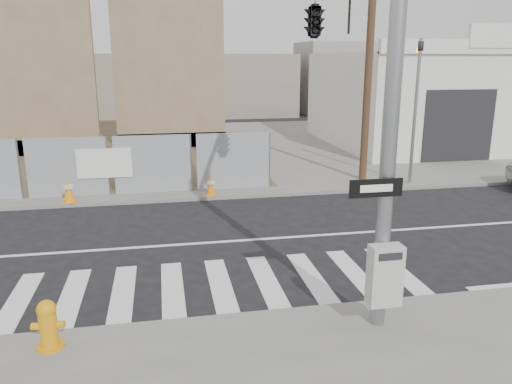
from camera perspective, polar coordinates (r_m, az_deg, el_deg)
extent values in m
plane|color=black|center=(13.05, -5.42, -5.80)|extent=(100.00, 100.00, 0.00)
cube|color=slate|center=(26.57, -8.39, 4.94)|extent=(50.00, 20.00, 0.12)
cylinder|color=gray|center=(8.24, 15.12, 7.54)|extent=(0.26, 0.26, 7.00)
cube|color=#B2B2AF|center=(8.64, 14.51, -9.21)|extent=(0.55, 0.30, 1.05)
cube|color=black|center=(8.18, 13.56, 0.44)|extent=(0.90, 0.03, 0.30)
cube|color=silver|center=(8.16, 13.61, 0.41)|extent=(0.55, 0.01, 0.12)
imported|color=black|center=(10.07, 10.71, 20.18)|extent=(0.16, 0.20, 1.00)
imported|color=black|center=(12.14, 6.73, 19.40)|extent=(0.53, 2.48, 1.00)
cylinder|color=gray|center=(19.15, 17.72, 8.60)|extent=(0.12, 0.12, 5.20)
imported|color=black|center=(19.07, 18.33, 16.07)|extent=(0.16, 0.20, 1.00)
cube|color=brown|center=(25.85, -24.72, 12.55)|extent=(6.00, 0.50, 8.00)
cube|color=brown|center=(26.55, -23.68, 4.84)|extent=(6.00, 1.30, 0.80)
cube|color=brown|center=(26.17, -9.86, 13.68)|extent=(5.50, 0.50, 8.00)
cube|color=brown|center=(26.88, -9.54, 6.00)|extent=(5.50, 1.30, 0.80)
cube|color=silver|center=(29.41, 20.35, 9.97)|extent=(12.00, 10.00, 4.80)
cube|color=silver|center=(25.18, 26.87, 14.58)|extent=(12.00, 0.30, 0.60)
cube|color=silver|center=(25.15, 27.07, 15.59)|extent=(4.00, 0.30, 1.00)
cube|color=black|center=(24.19, 22.16, 7.01)|extent=(3.40, 0.06, 3.20)
cylinder|color=#4A3222|center=(19.22, 12.89, 16.12)|extent=(0.28, 0.28, 10.00)
cylinder|color=orange|center=(9.03, -22.42, -15.96)|extent=(0.51, 0.51, 0.04)
cylinder|color=orange|center=(8.88, -22.62, -14.26)|extent=(0.33, 0.33, 0.65)
sphere|color=orange|center=(8.72, -22.86, -12.26)|extent=(0.30, 0.30, 0.30)
cylinder|color=orange|center=(8.89, -23.79, -13.89)|extent=(0.17, 0.15, 0.12)
cylinder|color=orange|center=(8.82, -21.53, -13.89)|extent=(0.17, 0.15, 0.12)
cube|color=orange|center=(17.24, -20.54, -1.05)|extent=(0.50, 0.50, 0.03)
cone|color=orange|center=(17.15, -20.66, 0.18)|extent=(0.44, 0.44, 0.80)
cylinder|color=silver|center=(17.12, -20.69, 0.55)|extent=(0.31, 0.31, 0.09)
cube|color=orange|center=(17.05, -5.14, -0.32)|extent=(0.45, 0.45, 0.03)
cone|color=orange|center=(16.97, -5.17, 0.76)|extent=(0.40, 0.40, 0.69)
cylinder|color=silver|center=(16.94, -5.17, 1.09)|extent=(0.27, 0.27, 0.08)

